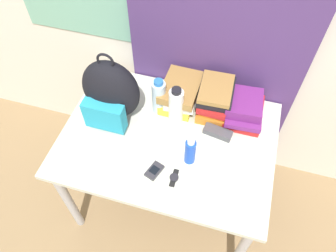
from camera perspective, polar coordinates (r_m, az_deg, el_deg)
The scene contains 13 objects.
ground_plane at distance 2.21m, azimuth -3.13°, elevation -21.02°, with size 12.00×12.00×0.00m, color #8C704C.
curtain_blue at distance 1.64m, azimuth 9.57°, elevation 20.23°, with size 0.95×0.04×2.50m.
desk at distance 1.80m, azimuth 0.00°, elevation -3.56°, with size 1.12×0.80×0.71m.
backpack at distance 1.71m, azimuth -9.98°, elevation 5.76°, with size 0.30×0.24×0.42m.
book_stack_left at distance 1.81m, azimuth 2.18°, elevation 5.74°, with size 0.20×0.28×0.15m.
book_stack_center at distance 1.79m, azimuth 8.39°, elevation 4.68°, with size 0.20×0.25×0.19m.
book_stack_right at distance 1.81m, azimuth 13.10°, elevation 3.02°, with size 0.21×0.29×0.14m.
water_bottle at distance 1.76m, azimuth -1.59°, elevation 5.10°, with size 0.07×0.07×0.23m.
sports_bottle at distance 1.71m, azimuth 1.40°, elevation 3.52°, with size 0.08×0.08×0.24m.
sunscreen_bottle at distance 1.58m, azimuth 3.88°, elevation -4.40°, with size 0.05×0.05×0.18m.
cell_phone at distance 1.61m, azimuth -2.39°, elevation -7.79°, with size 0.08×0.11×0.02m.
sunglasses_case at distance 1.74m, azimuth 8.66°, elevation -1.09°, with size 0.16×0.08×0.04m.
wristwatch at distance 1.60m, azimuth 1.07°, elevation -8.98°, with size 0.04×0.10×0.01m.
Camera 1 is at (0.28, -0.54, 2.12)m, focal length 35.00 mm.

